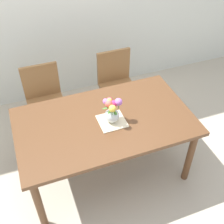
{
  "coord_description": "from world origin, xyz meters",
  "views": [
    {
      "loc": [
        -0.63,
        -1.88,
        2.62
      ],
      "look_at": [
        0.06,
        -0.04,
        0.86
      ],
      "focal_mm": 46.02,
      "sensor_mm": 36.0,
      "label": 1
    }
  ],
  "objects": [
    {
      "name": "dining_table",
      "position": [
        0.0,
        0.0,
        0.66
      ],
      "size": [
        1.68,
        0.98,
        0.74
      ],
      "color": "brown",
      "rests_on": "ground_plane"
    },
    {
      "name": "chair_left",
      "position": [
        -0.45,
        0.83,
        0.52
      ],
      "size": [
        0.42,
        0.42,
        0.9
      ],
      "rotation": [
        0.0,
        0.0,
        3.14
      ],
      "color": "olive",
      "rests_on": "ground_plane"
    },
    {
      "name": "ground_plane",
      "position": [
        0.0,
        0.0,
        0.0
      ],
      "size": [
        12.0,
        12.0,
        0.0
      ],
      "primitive_type": "plane",
      "color": "#B7AD99"
    },
    {
      "name": "placemat",
      "position": [
        0.06,
        -0.04,
        0.75
      ],
      "size": [
        0.25,
        0.25,
        0.01
      ],
      "primitive_type": "cube",
      "color": "beige",
      "rests_on": "dining_table"
    },
    {
      "name": "chair_right",
      "position": [
        0.45,
        0.83,
        0.52
      ],
      "size": [
        0.42,
        0.42,
        0.9
      ],
      "rotation": [
        0.0,
        0.0,
        3.14
      ],
      "color": "olive",
      "rests_on": "ground_plane"
    },
    {
      "name": "flower_vase",
      "position": [
        0.06,
        -0.03,
        0.87
      ],
      "size": [
        0.19,
        0.19,
        0.23
      ],
      "color": "silver",
      "rests_on": "placemat"
    }
  ]
}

